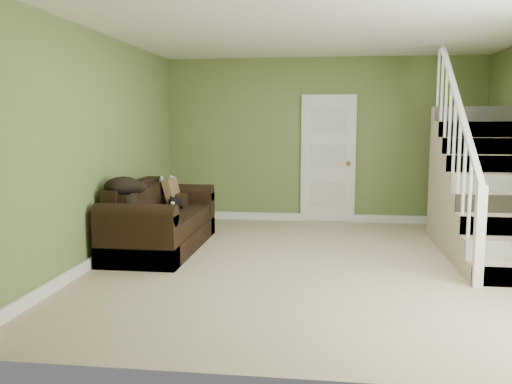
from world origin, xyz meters
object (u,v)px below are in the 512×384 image
(sofa, at_px, (158,224))
(side_table, at_px, (169,214))
(banana, at_px, (160,217))
(cat, at_px, (174,204))

(sofa, relative_size, side_table, 2.49)
(sofa, height_order, banana, sofa)
(sofa, xyz_separation_m, cat, (0.13, 0.28, 0.22))
(cat, bearing_deg, banana, -97.22)
(side_table, relative_size, cat, 1.91)
(banana, bearing_deg, side_table, 96.32)
(cat, distance_m, banana, 0.66)
(sofa, distance_m, side_table, 0.76)
(banana, bearing_deg, sofa, 106.28)
(sofa, height_order, side_table, side_table)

